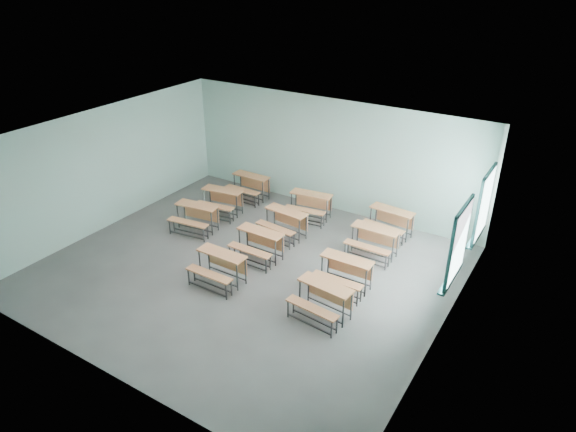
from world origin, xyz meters
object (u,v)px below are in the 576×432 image
Objects in this scene: desk_unit_r1c1 at (258,241)px; desk_unit_r2c0 at (221,198)px; desk_unit_r3c0 at (249,184)px; desk_unit_r2c2 at (373,238)px; desk_unit_r1c2 at (345,270)px; desk_unit_r1c0 at (195,214)px; desk_unit_r0c2 at (322,297)px; desk_unit_r3c2 at (390,219)px; desk_unit_r3c1 at (310,203)px; desk_unit_r2c1 at (284,220)px; desk_unit_r0c1 at (219,264)px.

desk_unit_r2c0 is (-2.27, 1.42, 0.00)m from desk_unit_r1c1.
desk_unit_r2c2 is at bearing -13.03° from desk_unit_r3c0.
desk_unit_r1c2 is 1.00× the size of desk_unit_r3c0.
desk_unit_r2c0 is (-0.04, 1.14, 0.00)m from desk_unit_r1c0.
desk_unit_r3c2 is at bearing 97.85° from desk_unit_r0c2.
desk_unit_r3c0 is (0.06, 1.27, 0.00)m from desk_unit_r2c0.
desk_unit_r1c2 and desk_unit_r3c0 have the same top height.
desk_unit_r3c1 is at bearing -168.63° from desk_unit_r3c2.
desk_unit_r2c1 and desk_unit_r3c1 have the same top height.
desk_unit_r2c0 is at bearing -91.91° from desk_unit_r3c0.
desk_unit_r2c2 is at bearing 8.64° from desk_unit_r1c0.
desk_unit_r2c2 is 0.93× the size of desk_unit_r3c1.
desk_unit_r3c0 is at bearing 167.82° from desk_unit_r3c1.
desk_unit_r1c1 is 1.00× the size of desk_unit_r1c2.
desk_unit_r3c0 is at bearing 82.13° from desk_unit_r1c0.
desk_unit_r0c2 is at bearing -38.95° from desk_unit_r2c1.
desk_unit_r3c1 is (2.25, 1.09, 0.00)m from desk_unit_r2c0.
desk_unit_r1c1 is (0.15, 1.29, 0.00)m from desk_unit_r0c1.
desk_unit_r0c2 is 1.12m from desk_unit_r1c2.
desk_unit_r2c1 is at bearing 93.37° from desk_unit_r1c1.
desk_unit_r0c1 is 1.30m from desk_unit_r1c1.
desk_unit_r1c1 is at bearing -49.84° from desk_unit_r3c0.
desk_unit_r0c1 is 0.94× the size of desk_unit_r0c2.
desk_unit_r2c0 is at bearing -178.95° from desk_unit_r2c1.
desk_unit_r0c2 and desk_unit_r2c0 have the same top height.
desk_unit_r0c1 is at bearing -61.87° from desk_unit_r3c0.
desk_unit_r0c1 is 2.53m from desk_unit_r0c2.
desk_unit_r1c2 and desk_unit_r2c1 have the same top height.
desk_unit_r2c1 is at bearing -12.40° from desk_unit_r2c0.
desk_unit_r3c1 and desk_unit_r3c2 have the same top height.
desk_unit_r3c1 is (2.21, 2.22, 0.00)m from desk_unit_r1c0.
desk_unit_r3c2 is at bearing 51.34° from desk_unit_r1c1.
desk_unit_r1c1 is at bearing -14.83° from desk_unit_r1c0.
desk_unit_r2c0 is 1.00× the size of desk_unit_r3c1.
desk_unit_r3c1 is at bearing 88.19° from desk_unit_r0c1.
desk_unit_r1c0 is at bearing -163.72° from desk_unit_r2c2.
desk_unit_r1c1 is 3.54m from desk_unit_r3c2.
desk_unit_r1c0 is 1.02× the size of desk_unit_r3c2.
desk_unit_r0c1 and desk_unit_r3c0 have the same top height.
desk_unit_r1c0 is at bearing -150.46° from desk_unit_r2c1.
desk_unit_r3c0 is 0.94× the size of desk_unit_r3c1.
desk_unit_r0c1 is at bearing -170.98° from desk_unit_r0c2.
desk_unit_r2c1 is at bearing 16.44° from desk_unit_r1c0.
desk_unit_r2c0 is 1.08× the size of desk_unit_r2c2.
desk_unit_r3c0 is at bearing 145.84° from desk_unit_r0c2.
desk_unit_r0c2 is at bearing -25.33° from desk_unit_r1c1.
desk_unit_r3c0 is 0.95× the size of desk_unit_r3c2.
desk_unit_r1c0 and desk_unit_r2c2 have the same top height.
desk_unit_r2c2 is (2.28, 1.59, 0.00)m from desk_unit_r1c1.
desk_unit_r3c0 is at bearing 129.85° from desk_unit_r1c1.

